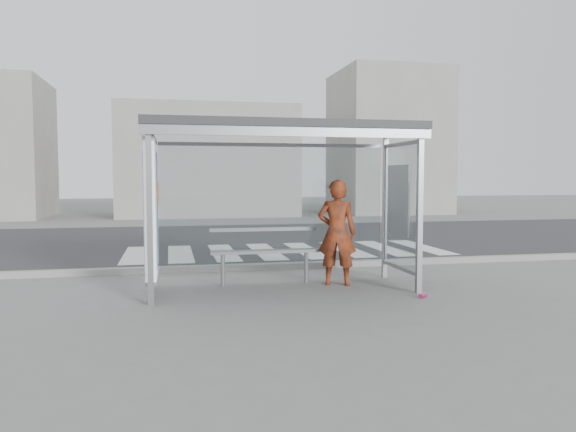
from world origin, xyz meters
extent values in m
plane|color=slate|center=(0.00, 0.00, 0.00)|extent=(80.00, 80.00, 0.00)
cube|color=#2B2B2E|center=(0.00, 7.00, 0.00)|extent=(30.00, 10.00, 0.01)
cube|color=gray|center=(0.00, 1.95, 0.06)|extent=(30.00, 0.18, 0.12)
cube|color=silver|center=(-2.50, 4.50, 0.00)|extent=(0.55, 3.00, 0.00)
cube|color=silver|center=(-1.50, 4.50, 0.00)|extent=(0.55, 3.00, 0.00)
cube|color=silver|center=(-0.50, 4.50, 0.00)|extent=(0.55, 3.00, 0.00)
cube|color=silver|center=(0.50, 4.50, 0.00)|extent=(0.55, 3.00, 0.00)
cube|color=silver|center=(1.50, 4.50, 0.00)|extent=(0.55, 3.00, 0.00)
cube|color=silver|center=(2.50, 4.50, 0.00)|extent=(0.55, 3.00, 0.00)
cube|color=silver|center=(3.50, 4.50, 0.00)|extent=(0.55, 3.00, 0.00)
cube|color=silver|center=(4.50, 4.50, 0.00)|extent=(0.55, 3.00, 0.00)
cube|color=gray|center=(-2.00, -0.70, 1.25)|extent=(0.08, 0.08, 2.50)
cube|color=gray|center=(2.00, -0.70, 1.25)|extent=(0.08, 0.08, 2.50)
cube|color=gray|center=(-2.00, 0.70, 1.25)|extent=(0.08, 0.08, 2.50)
cube|color=gray|center=(2.00, 0.70, 1.25)|extent=(0.08, 0.08, 2.50)
cube|color=#2D2D30|center=(0.00, 0.00, 2.56)|extent=(4.25, 1.65, 0.12)
cube|color=gray|center=(0.00, -0.76, 2.45)|extent=(4.25, 0.06, 0.18)
cube|color=white|center=(0.00, 0.70, 1.30)|extent=(3.80, 0.02, 2.00)
cube|color=white|center=(-2.00, 0.00, 1.30)|extent=(0.15, 1.25, 2.00)
cube|color=#2F44AB|center=(-1.92, 0.00, 1.30)|extent=(0.01, 1.10, 1.70)
cylinder|color=orange|center=(-1.91, 0.25, 1.55)|extent=(0.02, 0.32, 0.32)
cube|color=white|center=(2.00, 0.00, 1.30)|extent=(0.03, 1.25, 2.00)
cube|color=beige|center=(1.97, 0.05, 1.40)|extent=(0.03, 0.86, 1.16)
cube|color=gray|center=(0.00, 18.00, 2.50)|extent=(8.00, 5.00, 5.00)
cube|color=gray|center=(9.00, 18.00, 3.50)|extent=(5.00, 5.00, 7.00)
imported|color=#C85412|center=(0.96, 0.19, 0.87)|extent=(0.74, 0.62, 1.74)
cube|color=slate|center=(-0.19, 0.47, 0.55)|extent=(1.80, 0.22, 0.05)
cylinder|color=slate|center=(-0.89, 0.47, 0.26)|extent=(0.07, 0.07, 0.53)
cylinder|color=slate|center=(0.51, 0.47, 0.26)|extent=(0.07, 0.07, 0.53)
cube|color=slate|center=(-0.19, 0.66, 0.90)|extent=(1.80, 0.04, 0.06)
cylinder|color=#DF4184|center=(1.91, -1.04, 0.04)|extent=(0.15, 0.14, 0.07)
camera|label=1|loc=(-1.73, -8.62, 1.78)|focal=35.00mm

